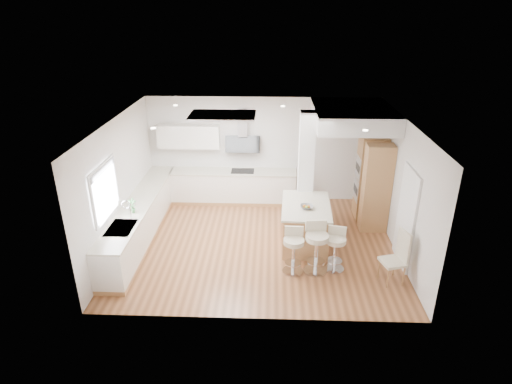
{
  "coord_description": "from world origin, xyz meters",
  "views": [
    {
      "loc": [
        0.25,
        -8.33,
        4.95
      ],
      "look_at": [
        -0.08,
        0.4,
        1.1
      ],
      "focal_mm": 30.0,
      "sensor_mm": 36.0,
      "label": 1
    }
  ],
  "objects_px": {
    "bar_stool_c": "(336,247)",
    "dining_chair": "(398,255)",
    "peninsula": "(305,224)",
    "bar_stool_a": "(294,248)",
    "bar_stool_b": "(316,245)"
  },
  "relations": [
    {
      "from": "dining_chair",
      "to": "bar_stool_a",
      "type": "bearing_deg",
      "value": 156.58
    },
    {
      "from": "peninsula",
      "to": "dining_chair",
      "type": "distance_m",
      "value": 2.14
    },
    {
      "from": "bar_stool_a",
      "to": "peninsula",
      "type": "bearing_deg",
      "value": 76.04
    },
    {
      "from": "peninsula",
      "to": "dining_chair",
      "type": "xyz_separation_m",
      "value": [
        1.66,
        -1.35,
        0.09
      ]
    },
    {
      "from": "peninsula",
      "to": "bar_stool_c",
      "type": "distance_m",
      "value": 1.13
    },
    {
      "from": "bar_stool_a",
      "to": "dining_chair",
      "type": "bearing_deg",
      "value": -5.4
    },
    {
      "from": "peninsula",
      "to": "dining_chair",
      "type": "height_order",
      "value": "dining_chair"
    },
    {
      "from": "bar_stool_a",
      "to": "bar_stool_c",
      "type": "bearing_deg",
      "value": 9.62
    },
    {
      "from": "peninsula",
      "to": "bar_stool_b",
      "type": "relative_size",
      "value": 1.52
    },
    {
      "from": "bar_stool_c",
      "to": "dining_chair",
      "type": "distance_m",
      "value": 1.19
    },
    {
      "from": "bar_stool_a",
      "to": "dining_chair",
      "type": "height_order",
      "value": "dining_chair"
    },
    {
      "from": "peninsula",
      "to": "bar_stool_a",
      "type": "relative_size",
      "value": 1.69
    },
    {
      "from": "peninsula",
      "to": "bar_stool_c",
      "type": "relative_size",
      "value": 1.77
    },
    {
      "from": "bar_stool_c",
      "to": "dining_chair",
      "type": "height_order",
      "value": "dining_chair"
    },
    {
      "from": "bar_stool_a",
      "to": "dining_chair",
      "type": "xyz_separation_m",
      "value": [
        1.97,
        -0.24,
        0.04
      ]
    }
  ]
}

